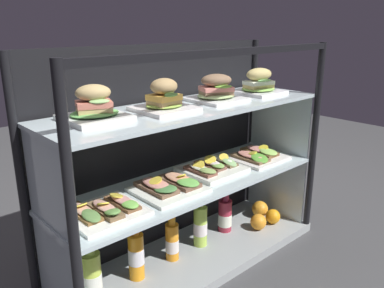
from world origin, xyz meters
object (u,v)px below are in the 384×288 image
object	(u,v)px
plated_roll_sandwich_near_left_corner	(164,99)
open_sandwich_tray_near_right_corner	(169,186)
plated_roll_sandwich_mid_left	(94,108)
juice_bottle_back_right	(200,225)
orange_fruit_near_left_post	(258,222)
open_sandwich_tray_center	(212,167)
plated_roll_sandwich_near_right_corner	(258,84)
open_sandwich_tray_mid_left	(257,155)
juice_bottle_front_left_end	(172,241)
juice_bottle_front_right_end	(225,215)
open_sandwich_tray_far_left	(105,210)
juice_bottle_tucked_behind	(136,254)
orange_fruit_beside_bottles	(260,209)
plated_roll_sandwich_mid_right	(216,91)
orange_fruit_rolled_forward	(273,216)
juice_bottle_front_middle	(92,275)

from	to	relation	value
plated_roll_sandwich_near_left_corner	open_sandwich_tray_near_right_corner	world-z (taller)	plated_roll_sandwich_near_left_corner
plated_roll_sandwich_mid_left	juice_bottle_back_right	world-z (taller)	plated_roll_sandwich_mid_left
plated_roll_sandwich_mid_left	orange_fruit_near_left_post	xyz separation A→B (m)	(0.78, -0.10, -0.65)
open_sandwich_tray_center	plated_roll_sandwich_near_right_corner	bearing A→B (deg)	-2.47
open_sandwich_tray_mid_left	juice_bottle_front_left_end	distance (m)	0.56
open_sandwich_tray_center	open_sandwich_tray_near_right_corner	bearing A→B (deg)	-172.71
plated_roll_sandwich_near_left_corner	open_sandwich_tray_mid_left	bearing A→B (deg)	-1.22
juice_bottle_front_right_end	orange_fruit_near_left_post	distance (m)	0.17
open_sandwich_tray_mid_left	juice_bottle_front_right_end	xyz separation A→B (m)	(-0.15, 0.06, -0.28)
open_sandwich_tray_far_left	open_sandwich_tray_mid_left	size ratio (longest dim) A/B	1.00
plated_roll_sandwich_near_left_corner	juice_bottle_back_right	world-z (taller)	plated_roll_sandwich_near_left_corner
juice_bottle_tucked_behind	juice_bottle_front_right_end	world-z (taller)	juice_bottle_tucked_behind
juice_bottle_tucked_behind	open_sandwich_tray_near_right_corner	bearing A→B (deg)	-17.73
plated_roll_sandwich_near_right_corner	orange_fruit_beside_bottles	bearing A→B (deg)	9.62
juice_bottle_tucked_behind	juice_bottle_front_left_end	distance (m)	0.19
open_sandwich_tray_far_left	open_sandwich_tray_near_right_corner	size ratio (longest dim) A/B	1.00
plated_roll_sandwich_mid_right	open_sandwich_tray_center	xyz separation A→B (m)	(-0.01, 0.01, -0.33)
plated_roll_sandwich_near_left_corner	open_sandwich_tray_mid_left	world-z (taller)	plated_roll_sandwich_near_left_corner
juice_bottle_front_left_end	juice_bottle_front_right_end	size ratio (longest dim) A/B	1.04
plated_roll_sandwich_mid_right	orange_fruit_near_left_post	size ratio (longest dim) A/B	2.65
open_sandwich_tray_mid_left	orange_fruit_rolled_forward	world-z (taller)	open_sandwich_tray_mid_left
open_sandwich_tray_center	open_sandwich_tray_mid_left	xyz separation A→B (m)	(0.27, -0.03, -0.00)
juice_bottle_front_middle	juice_bottle_back_right	size ratio (longest dim) A/B	1.02
plated_roll_sandwich_mid_right	open_sandwich_tray_near_right_corner	xyz separation A→B (m)	(-0.28, -0.03, -0.33)
open_sandwich_tray_center	juice_bottle_tucked_behind	xyz separation A→B (m)	(-0.40, 0.01, -0.26)
juice_bottle_front_middle	juice_bottle_front_right_end	xyz separation A→B (m)	(0.71, 0.01, -0.01)
juice_bottle_back_right	plated_roll_sandwich_mid_right	bearing A→B (deg)	-18.12
plated_roll_sandwich_near_right_corner	orange_fruit_near_left_post	xyz separation A→B (m)	(-0.03, -0.06, -0.65)
open_sandwich_tray_center	juice_bottle_back_right	bearing A→B (deg)	164.33
plated_roll_sandwich_near_left_corner	juice_bottle_tucked_behind	xyz separation A→B (m)	(-0.14, 0.03, -0.59)
plated_roll_sandwich_mid_right	juice_bottle_front_left_end	distance (m)	0.65
open_sandwich_tray_far_left	juice_bottle_front_left_end	world-z (taller)	open_sandwich_tray_far_left
plated_roll_sandwich_mid_right	juice_bottle_tucked_behind	distance (m)	0.72
juice_bottle_front_left_end	orange_fruit_beside_bottles	bearing A→B (deg)	-1.21
plated_roll_sandwich_mid_left	juice_bottle_front_middle	size ratio (longest dim) A/B	0.82
plated_roll_sandwich_mid_right	juice_bottle_front_right_end	bearing A→B (deg)	17.46
juice_bottle_tucked_behind	open_sandwich_tray_center	bearing A→B (deg)	-1.21
plated_roll_sandwich_mid_left	juice_bottle_front_right_end	bearing A→B (deg)	0.72
open_sandwich_tray_center	plated_roll_sandwich_mid_left	bearing A→B (deg)	177.71
open_sandwich_tray_near_right_corner	plated_roll_sandwich_near_right_corner	bearing A→B (deg)	2.39
open_sandwich_tray_center	orange_fruit_beside_bottles	distance (m)	0.48
plated_roll_sandwich_mid_right	open_sandwich_tray_near_right_corner	bearing A→B (deg)	-174.15
juice_bottle_front_left_end	juice_bottle_back_right	xyz separation A→B (m)	(0.16, 0.00, 0.01)
plated_roll_sandwich_mid_right	juice_bottle_front_middle	distance (m)	0.85
orange_fruit_rolled_forward	plated_roll_sandwich_near_right_corner	bearing A→B (deg)	135.40
open_sandwich_tray_mid_left	juice_bottle_front_right_end	size ratio (longest dim) A/B	1.20
juice_bottle_front_right_end	open_sandwich_tray_near_right_corner	bearing A→B (deg)	-170.74
open_sandwich_tray_mid_left	juice_bottle_front_right_end	distance (m)	0.32
plated_roll_sandwich_near_right_corner	open_sandwich_tray_near_right_corner	size ratio (longest dim) A/B	0.79
open_sandwich_tray_center	juice_bottle_back_right	world-z (taller)	open_sandwich_tray_center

